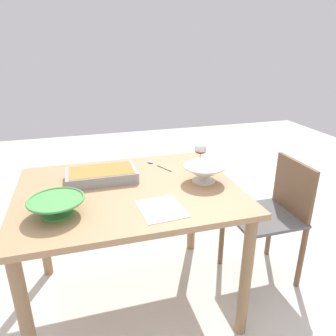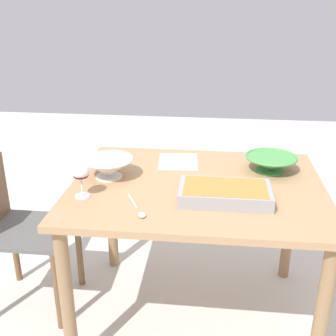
{
  "view_description": "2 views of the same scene",
  "coord_description": "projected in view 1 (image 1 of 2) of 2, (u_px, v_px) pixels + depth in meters",
  "views": [
    {
      "loc": [
        0.23,
        1.56,
        1.51
      ],
      "look_at": [
        -0.25,
        -0.06,
        0.84
      ],
      "focal_mm": 33.84,
      "sensor_mm": 36.0,
      "label": 1
    },
    {
      "loc": [
        0.06,
        -1.81,
        1.59
      ],
      "look_at": [
        -0.14,
        -0.02,
        0.86
      ],
      "focal_mm": 44.89,
      "sensor_mm": 36.0,
      "label": 2
    }
  ],
  "objects": [
    {
      "name": "casserole_dish",
      "position": [
        102.0,
        174.0,
        1.82
      ],
      "size": [
        0.4,
        0.23,
        0.06
      ],
      "color": "#99999E",
      "rests_on": "dining_table"
    },
    {
      "name": "dining_table",
      "position": [
        129.0,
        206.0,
        1.77
      ],
      "size": [
        1.18,
        0.93,
        0.77
      ],
      "color": "tan",
      "rests_on": "ground_plane"
    },
    {
      "name": "wine_glass",
      "position": [
        200.0,
        150.0,
        1.99
      ],
      "size": [
        0.08,
        0.08,
        0.16
      ],
      "color": "white",
      "rests_on": "dining_table"
    },
    {
      "name": "small_bowl",
      "position": [
        57.0,
        206.0,
        1.44
      ],
      "size": [
        0.26,
        0.26,
        0.08
      ],
      "color": "#4C994C",
      "rests_on": "dining_table"
    },
    {
      "name": "mixing_bowl",
      "position": [
        204.0,
        172.0,
        1.79
      ],
      "size": [
        0.24,
        0.24,
        0.1
      ],
      "color": "white",
      "rests_on": "dining_table"
    },
    {
      "name": "chair",
      "position": [
        273.0,
        214.0,
        2.08
      ],
      "size": [
        0.43,
        0.39,
        0.82
      ],
      "color": "#595959",
      "rests_on": "ground_plane"
    },
    {
      "name": "napkin",
      "position": [
        161.0,
        209.0,
        1.51
      ],
      "size": [
        0.22,
        0.25,
        0.0
      ],
      "primitive_type": "cube",
      "rotation": [
        0.0,
        0.0,
        0.07
      ],
      "color": "white",
      "rests_on": "dining_table"
    },
    {
      "name": "ground_plane",
      "position": [
        134.0,
        298.0,
        2.01
      ],
      "size": [
        8.0,
        8.0,
        0.0
      ],
      "primitive_type": "plane",
      "color": "beige"
    },
    {
      "name": "serving_spoon",
      "position": [
        155.0,
        164.0,
        2.05
      ],
      "size": [
        0.12,
        0.21,
        0.01
      ],
      "color": "silver",
      "rests_on": "dining_table"
    }
  ]
}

